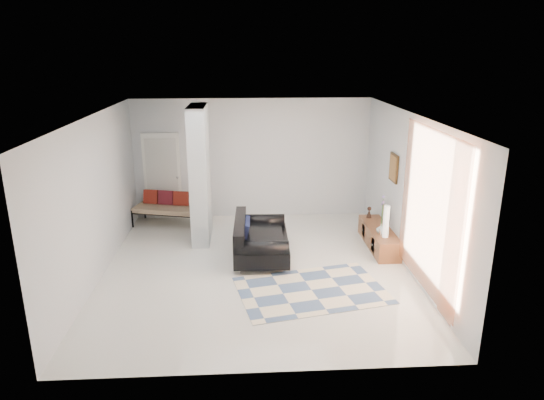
{
  "coord_description": "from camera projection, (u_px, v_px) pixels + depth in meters",
  "views": [
    {
      "loc": [
        -0.19,
        -8.13,
        3.86
      ],
      "look_at": [
        0.33,
        0.6,
        1.13
      ],
      "focal_mm": 32.0,
      "sensor_mm": 36.0,
      "label": 1
    }
  ],
  "objects": [
    {
      "name": "cylinder_lamp",
      "position": [
        386.0,
        222.0,
        9.24
      ],
      "size": [
        0.11,
        0.11,
        0.63
      ],
      "primitive_type": "cylinder",
      "color": "white",
      "rests_on": "media_console"
    },
    {
      "name": "loveseat",
      "position": [
        258.0,
        240.0,
        9.31
      ],
      "size": [
        1.06,
        1.75,
        0.76
      ],
      "rotation": [
        0.0,
        0.0,
        -0.03
      ],
      "color": "silver",
      "rests_on": "floor"
    },
    {
      "name": "area_rug",
      "position": [
        311.0,
        290.0,
        8.09
      ],
      "size": [
        2.67,
        2.06,
        0.01
      ],
      "primitive_type": "cube",
      "rotation": [
        0.0,
        0.0,
        0.21
      ],
      "color": "beige",
      "rests_on": "floor"
    },
    {
      "name": "wall_right",
      "position": [
        409.0,
        193.0,
        8.64
      ],
      "size": [
        0.0,
        6.0,
        6.0
      ],
      "primitive_type": "plane",
      "rotation": [
        1.57,
        0.0,
        -1.57
      ],
      "color": "silver",
      "rests_on": "ground"
    },
    {
      "name": "bronze_figurine",
      "position": [
        369.0,
        212.0,
        10.37
      ],
      "size": [
        0.13,
        0.13,
        0.24
      ],
      "primitive_type": null,
      "rotation": [
        0.0,
        0.0,
        0.05
      ],
      "color": "#321E16",
      "rests_on": "media_console"
    },
    {
      "name": "wall_left",
      "position": [
        96.0,
        199.0,
        8.33
      ],
      "size": [
        0.0,
        6.0,
        6.0
      ],
      "primitive_type": "plane",
      "rotation": [
        1.57,
        0.0,
        1.57
      ],
      "color": "silver",
      "rests_on": "ground"
    },
    {
      "name": "wall_front",
      "position": [
        262.0,
        270.0,
        5.63
      ],
      "size": [
        6.0,
        0.0,
        6.0
      ],
      "primitive_type": "plane",
      "rotation": [
        -1.57,
        0.0,
        0.0
      ],
      "color": "silver",
      "rests_on": "ground"
    },
    {
      "name": "wall_back",
      "position": [
        252.0,
        159.0,
        11.35
      ],
      "size": [
        6.0,
        0.0,
        6.0
      ],
      "primitive_type": "plane",
      "rotation": [
        1.57,
        0.0,
        0.0
      ],
      "color": "silver",
      "rests_on": "ground"
    },
    {
      "name": "vase",
      "position": [
        381.0,
        229.0,
        9.48
      ],
      "size": [
        0.2,
        0.2,
        0.19
      ],
      "primitive_type": "imported",
      "rotation": [
        0.0,
        0.0,
        -0.1
      ],
      "color": "white",
      "rests_on": "media_console"
    },
    {
      "name": "ceiling",
      "position": [
        255.0,
        116.0,
        8.07
      ],
      "size": [
        6.0,
        6.0,
        0.0
      ],
      "primitive_type": "plane",
      "rotation": [
        3.14,
        0.0,
        0.0
      ],
      "color": "white",
      "rests_on": "wall_back"
    },
    {
      "name": "daybed",
      "position": [
        169.0,
        207.0,
        11.04
      ],
      "size": [
        1.7,
        1.04,
        0.77
      ],
      "rotation": [
        0.0,
        0.0,
        -0.25
      ],
      "color": "black",
      "rests_on": "floor"
    },
    {
      "name": "media_console",
      "position": [
        379.0,
        237.0,
        9.84
      ],
      "size": [
        0.45,
        1.71,
        0.8
      ],
      "color": "brown",
      "rests_on": "floor"
    },
    {
      "name": "hallway_door",
      "position": [
        162.0,
        176.0,
        11.3
      ],
      "size": [
        0.85,
        0.06,
        2.04
      ],
      "primitive_type": "cube",
      "color": "white",
      "rests_on": "floor"
    },
    {
      "name": "curtain",
      "position": [
        429.0,
        211.0,
        7.52
      ],
      "size": [
        0.0,
        2.55,
        2.55
      ],
      "primitive_type": "plane",
      "rotation": [
        1.57,
        0.0,
        1.57
      ],
      "color": "#D56938",
      "rests_on": "wall_right"
    },
    {
      "name": "partition_column",
      "position": [
        200.0,
        174.0,
        9.95
      ],
      "size": [
        0.35,
        1.2,
        2.8
      ],
      "primitive_type": "cube",
      "color": "silver",
      "rests_on": "floor"
    },
    {
      "name": "wall_art",
      "position": [
        394.0,
        168.0,
        9.42
      ],
      "size": [
        0.04,
        0.45,
        0.55
      ],
      "primitive_type": "cube",
      "color": "#3F2811",
      "rests_on": "wall_right"
    },
    {
      "name": "floor",
      "position": [
        256.0,
        269.0,
        8.9
      ],
      "size": [
        6.0,
        6.0,
        0.0
      ],
      "primitive_type": "plane",
      "color": "silver",
      "rests_on": "ground"
    }
  ]
}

